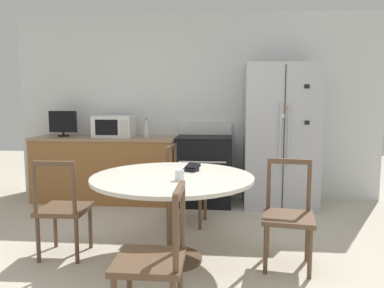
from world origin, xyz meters
TOP-DOWN VIEW (x-y plane):
  - ground_plane at (0.00, 0.00)m, footprint 14.00×14.00m
  - back_wall at (0.00, 2.65)m, footprint 5.20×0.10m
  - kitchen_counter at (-1.22, 2.29)m, footprint 1.99×0.64m
  - refrigerator at (1.16, 2.24)m, footprint 0.93×0.71m
  - oven_range at (0.16, 2.26)m, footprint 0.74×0.68m
  - microwave at (-1.09, 2.28)m, footprint 0.53×0.39m
  - countertop_tv at (-1.83, 2.30)m, footprint 0.39×0.16m
  - counter_bottle at (-0.63, 2.28)m, footprint 0.07×0.07m
  - dining_table at (-0.00, 0.41)m, footprint 1.41×1.41m
  - dining_chair_near at (0.03, -0.58)m, footprint 0.42×0.42m
  - dining_chair_left at (-0.99, 0.39)m, footprint 0.43×0.43m
  - dining_chair_right at (0.99, 0.39)m, footprint 0.48×0.48m
  - dining_chair_far at (-0.00, 1.40)m, footprint 0.46×0.46m
  - candle_glass at (0.08, 0.23)m, footprint 0.08×0.08m
  - wallet at (0.15, 0.64)m, footprint 0.16×0.17m

SIDE VIEW (x-z plane):
  - ground_plane at x=0.00m, z-range 0.00..0.00m
  - dining_chair_near at x=0.03m, z-range -0.02..0.89m
  - dining_chair_left at x=-0.99m, z-range -0.02..0.89m
  - dining_chair_right at x=0.99m, z-range -0.02..0.89m
  - dining_chair_far at x=0.00m, z-range -0.02..0.89m
  - kitchen_counter at x=-1.22m, z-range 0.00..0.90m
  - oven_range at x=0.16m, z-range -0.07..1.01m
  - dining_table at x=0.00m, z-range 0.26..1.02m
  - wallet at x=0.15m, z-range 0.75..0.82m
  - candle_glass at x=0.08m, z-range 0.75..0.84m
  - refrigerator at x=1.16m, z-range 0.00..1.87m
  - counter_bottle at x=-0.63m, z-range 0.87..1.13m
  - microwave at x=-1.09m, z-range 0.90..1.19m
  - countertop_tv at x=-1.83m, z-range 0.91..1.27m
  - back_wall at x=0.00m, z-range 0.00..2.60m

